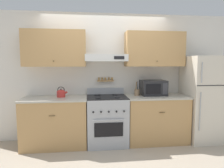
% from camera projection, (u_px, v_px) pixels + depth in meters
% --- Properties ---
extents(ground_plane, '(16.00, 16.00, 0.00)m').
position_uv_depth(ground_plane, '(109.00, 150.00, 3.56)').
color(ground_plane, '#B2A38E').
extents(wall_back, '(5.20, 0.46, 2.55)m').
position_uv_depth(wall_back, '(106.00, 68.00, 4.05)').
color(wall_back, silver).
rests_on(wall_back, ground_plane).
extents(counter_left, '(1.19, 0.69, 0.91)m').
position_uv_depth(counter_left, '(55.00, 122.00, 3.75)').
color(counter_left, tan).
rests_on(counter_left, ground_plane).
extents(counter_right, '(1.19, 0.69, 0.91)m').
position_uv_depth(counter_right, '(156.00, 118.00, 3.98)').
color(counter_right, tan).
rests_on(counter_right, ground_plane).
extents(stove_range, '(0.75, 0.71, 1.04)m').
position_uv_depth(stove_range, '(107.00, 120.00, 3.85)').
color(stove_range, '#ADAFB5').
rests_on(stove_range, ground_plane).
extents(refrigerator, '(0.67, 0.74, 1.69)m').
position_uv_depth(refrigerator, '(202.00, 99.00, 4.01)').
color(refrigerator, beige).
rests_on(refrigerator, ground_plane).
extents(tea_kettle, '(0.20, 0.16, 0.20)m').
position_uv_depth(tea_kettle, '(61.00, 93.00, 3.77)').
color(tea_kettle, red).
rests_on(tea_kettle, counter_left).
extents(microwave, '(0.48, 0.38, 0.30)m').
position_uv_depth(microwave, '(153.00, 88.00, 3.99)').
color(microwave, '#232326').
rests_on(microwave, counter_right).
extents(utensil_crock, '(0.10, 0.10, 0.28)m').
position_uv_depth(utensil_crock, '(137.00, 92.00, 3.94)').
color(utensil_crock, '#8E7051').
rests_on(utensil_crock, counter_right).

